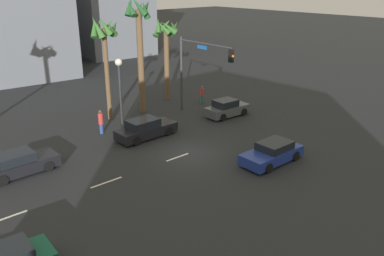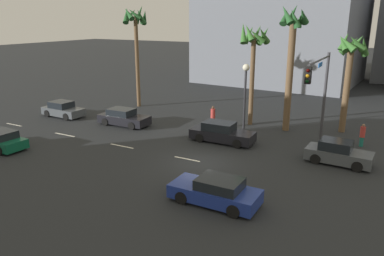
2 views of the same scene
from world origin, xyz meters
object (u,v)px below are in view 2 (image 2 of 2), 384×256
object	(u,v)px
pedestrian_0	(362,135)
palm_tree_1	(292,46)
palm_tree_2	(254,46)
palm_tree_0	(350,59)
building_2	(283,31)
car_4	(216,191)
traffic_signal	(320,86)
car_5	(338,153)
car_3	(63,110)
pedestrian_1	(213,117)
palm_tree_3	(136,28)
car_2	(0,140)
streetlamp	(245,83)
car_1	(124,118)
car_0	(222,133)

from	to	relation	value
pedestrian_0	palm_tree_1	world-z (taller)	palm_tree_1
palm_tree_1	palm_tree_2	world-z (taller)	palm_tree_1
palm_tree_0	building_2	distance (m)	25.91
car_4	palm_tree_1	world-z (taller)	palm_tree_1
traffic_signal	palm_tree_1	world-z (taller)	palm_tree_1
car_5	traffic_signal	world-z (taller)	traffic_signal
car_3	pedestrian_1	xyz separation A→B (m)	(13.83, 3.11, 0.34)
pedestrian_0	building_2	xyz separation A→B (m)	(-13.29, 26.27, 6.09)
traffic_signal	palm_tree_3	world-z (taller)	palm_tree_3
pedestrian_0	car_2	bearing A→B (deg)	-150.45
car_3	palm_tree_0	xyz separation A→B (m)	(23.35, 7.16, 5.10)
palm_tree_2	streetlamp	bearing A→B (deg)	-88.18
pedestrian_0	palm_tree_2	size ratio (longest dim) A/B	0.19
building_2	car_1	bearing A→B (deg)	-95.56
car_3	pedestrian_1	size ratio (longest dim) A/B	2.16
car_4	palm_tree_0	bearing A→B (deg)	76.50
car_3	car_2	bearing A→B (deg)	-70.56
building_2	traffic_signal	bearing A→B (deg)	-65.94
car_4	pedestrian_1	xyz separation A→B (m)	(-5.73, 11.72, 0.36)
traffic_signal	palm_tree_2	distance (m)	7.70
pedestrian_1	car_3	bearing A→B (deg)	-167.32
car_2	palm_tree_0	size ratio (longest dim) A/B	0.53
palm_tree_0	palm_tree_2	size ratio (longest dim) A/B	0.92
car_2	pedestrian_1	size ratio (longest dim) A/B	2.20
car_5	pedestrian_0	size ratio (longest dim) A/B	2.42
car_0	pedestrian_1	xyz separation A→B (m)	(-2.07, 2.87, 0.32)
palm_tree_2	building_2	bearing A→B (deg)	100.14
streetlamp	pedestrian_0	bearing A→B (deg)	0.22
car_5	palm_tree_0	xyz separation A→B (m)	(-0.69, 7.38, 5.07)
streetlamp	palm_tree_2	distance (m)	3.31
car_5	pedestrian_1	distance (m)	10.74
car_2	streetlamp	bearing A→B (deg)	43.34
streetlamp	pedestrian_0	world-z (taller)	streetlamp
car_3	palm_tree_1	distance (m)	20.93
pedestrian_0	palm_tree_0	distance (m)	6.04
car_1	car_3	distance (m)	6.76
car_3	palm_tree_1	xyz separation A→B (m)	(19.26, 5.48, 6.09)
car_1	car_2	bearing A→B (deg)	-113.05
building_2	car_4	bearing A→B (deg)	-74.71
car_1	streetlamp	bearing A→B (deg)	21.01
palm_tree_2	car_2	bearing A→B (deg)	-132.70
car_2	streetlamp	size ratio (longest dim) A/B	0.77
car_2	palm_tree_2	xyz separation A→B (m)	(13.16, 14.26, 5.97)
car_5	streetlamp	size ratio (longest dim) A/B	0.75
car_0	palm_tree_0	size ratio (longest dim) A/B	0.61
car_5	palm_tree_2	distance (m)	11.54
car_0	car_1	distance (m)	9.15
car_4	palm_tree_1	size ratio (longest dim) A/B	0.45
traffic_signal	palm_tree_2	size ratio (longest dim) A/B	0.76
palm_tree_1	palm_tree_2	xyz separation A→B (m)	(-3.11, 0.31, -0.16)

